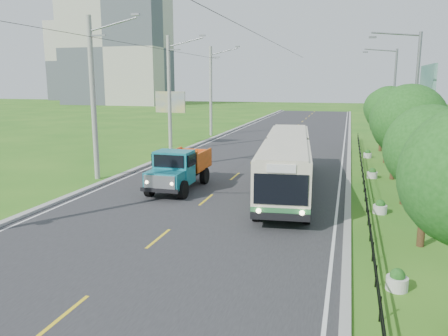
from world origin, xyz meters
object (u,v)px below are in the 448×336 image
at_px(planter_mid, 372,174).
at_px(streetlight_far, 392,95).
at_px(tree_back, 383,110).
at_px(tree_third, 410,125).
at_px(tree_fifth, 389,112).
at_px(billboard_left, 170,106).
at_px(tree_fourth, 397,123).
at_px(streetlight_mid, 412,102).
at_px(pole_far, 211,91).
at_px(planter_far, 368,154).
at_px(planter_front, 397,281).
at_px(dump_truck, 179,167).
at_px(pole_near, 94,98).
at_px(bus, 287,159).
at_px(billboard_right, 426,92).
at_px(planter_near, 380,207).
at_px(pole_mid, 170,93).
at_px(tree_second, 429,153).

bearing_deg(planter_mid, streetlight_far, 81.70).
bearing_deg(tree_back, tree_third, -90.00).
xyz_separation_m(tree_fifth, billboard_left, (-19.36, 3.86, 0.01)).
xyz_separation_m(tree_fourth, streetlight_mid, (0.79, -0.14, 1.32)).
relative_size(pole_far, planter_far, 14.93).
bearing_deg(tree_back, planter_front, -92.56).
relative_size(planter_front, dump_truck, 0.12).
bearing_deg(pole_near, tree_fifth, 31.59).
bearing_deg(billboard_left, bus, -47.64).
bearing_deg(tree_fifth, dump_truck, -134.38).
xyz_separation_m(tree_fourth, planter_front, (-1.26, -16.14, -3.30)).
distance_m(tree_fourth, billboard_right, 6.59).
xyz_separation_m(tree_fifth, planter_front, (-1.26, -22.14, -3.57)).
distance_m(planter_front, dump_truck, 14.64).
distance_m(pole_far, dump_truck, 26.17).
bearing_deg(planter_far, planter_near, -90.00).
bearing_deg(tree_third, billboard_right, 78.36).
bearing_deg(tree_third, pole_far, 126.09).
relative_size(tree_fourth, tree_fifth, 0.93).
bearing_deg(billboard_left, tree_back, 6.31).
relative_size(pole_near, planter_far, 14.93).
relative_size(pole_far, bus, 0.65).
relative_size(streetlight_mid, bus, 0.59).
xyz_separation_m(planter_mid, billboard_right, (3.70, 6.00, 5.06)).
height_order(tree_back, planter_front, tree_back).
bearing_deg(planter_front, bus, 113.09).
bearing_deg(bus, planter_mid, 35.96).
distance_m(streetlight_mid, dump_truck, 14.70).
distance_m(pole_near, planter_front, 20.70).
distance_m(pole_near, planter_near, 17.79).
bearing_deg(dump_truck, pole_mid, 114.63).
xyz_separation_m(tree_back, planter_mid, (-1.26, -12.14, -3.37)).
height_order(pole_near, tree_fifth, pole_near).
xyz_separation_m(tree_back, planter_near, (-1.26, -20.14, -3.37)).
bearing_deg(planter_near, billboard_left, 135.16).
height_order(streetlight_mid, streetlight_far, same).
xyz_separation_m(tree_second, dump_truck, (-12.06, 5.68, -2.19)).
xyz_separation_m(pole_mid, bus, (11.94, -11.45, -3.34)).
distance_m(tree_third, planter_near, 4.46).
bearing_deg(planter_mid, tree_second, -83.95).
xyz_separation_m(streetlight_far, planter_mid, (-2.04, -14.00, -4.62)).
distance_m(bus, dump_truck, 6.14).
height_order(pole_mid, bus, pole_mid).
bearing_deg(dump_truck, planter_near, -9.61).
height_order(pole_far, streetlight_mid, pole_far).
distance_m(streetlight_mid, streetlight_far, 14.00).
relative_size(tree_second, billboard_right, 0.73).
height_order(tree_fourth, streetlight_far, streetlight_far).
bearing_deg(tree_second, planter_near, 108.03).
relative_size(planter_near, billboard_right, 0.09).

